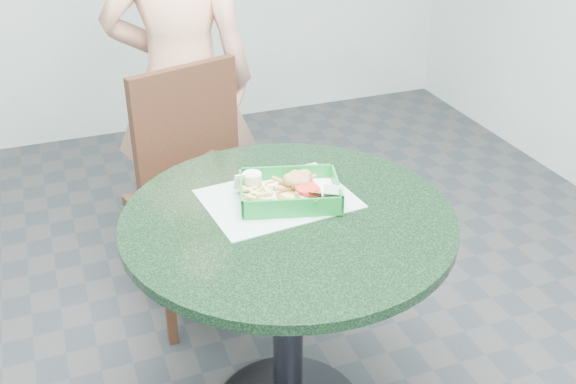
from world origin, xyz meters
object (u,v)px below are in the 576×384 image
object	(u,v)px
cafe_table	(288,270)
crab_sandwich	(297,188)
diner_person	(180,70)
food_basket	(289,201)
sauce_ramekin	(249,189)
dining_chair	(196,176)

from	to	relation	value
cafe_table	crab_sandwich	xyz separation A→B (m)	(0.06, 0.08, 0.22)
cafe_table	diner_person	size ratio (longest dim) A/B	0.54
food_basket	sauce_ramekin	distance (m)	0.12
dining_chair	food_basket	size ratio (longest dim) A/B	3.32
dining_chair	sauce_ramekin	size ratio (longest dim) A/B	16.41
diner_person	food_basket	bearing A→B (deg)	109.33
diner_person	sauce_ramekin	size ratio (longest dim) A/B	30.26
crab_sandwich	food_basket	bearing A→B (deg)	-163.60
food_basket	crab_sandwich	world-z (taller)	crab_sandwich
diner_person	cafe_table	bearing A→B (deg)	107.27
diner_person	sauce_ramekin	xyz separation A→B (m)	(-0.01, -0.92, -0.06)
cafe_table	crab_sandwich	size ratio (longest dim) A/B	7.35
cafe_table	food_basket	distance (m)	0.20
crab_sandwich	sauce_ramekin	size ratio (longest dim) A/B	2.23
crab_sandwich	diner_person	bearing A→B (deg)	96.71
crab_sandwich	cafe_table	bearing A→B (deg)	-124.93
cafe_table	dining_chair	world-z (taller)	dining_chair
crab_sandwich	sauce_ramekin	bearing A→B (deg)	159.29
cafe_table	diner_person	world-z (taller)	diner_person
cafe_table	sauce_ramekin	bearing A→B (deg)	119.25
food_basket	crab_sandwich	distance (m)	0.04
cafe_table	sauce_ramekin	world-z (taller)	sauce_ramekin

